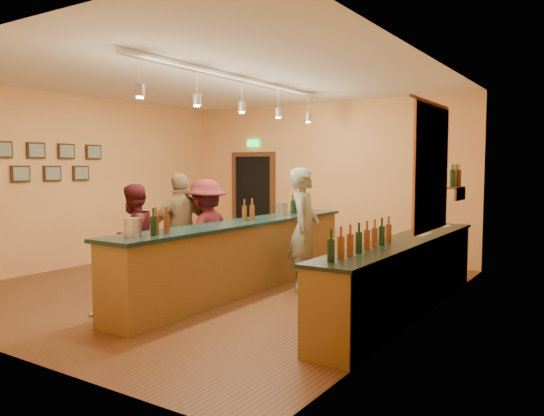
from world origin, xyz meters
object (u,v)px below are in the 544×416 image
Objects in this scene: customer_a at (133,238)px; customer_c at (206,234)px; bar_stool at (390,243)px; back_counter at (404,274)px; customer_b at (182,231)px; bartender at (304,229)px; tasting_bar at (242,251)px.

customer_c reaches higher than customer_a.
bar_stool is at bearing 128.23° from customer_a.
customer_c reaches higher than back_counter.
bar_stool is (2.34, 2.60, -0.31)m from customer_b.
customer_b is (-1.61, -0.95, -0.04)m from bartender.
bartender is (0.76, 0.55, 0.32)m from tasting_bar.
bartender is 2.56× the size of bar_stool.
tasting_bar is 2.87× the size of customer_b.
back_counter is at bearing 96.61° from customer_a.
customer_b is (-0.85, -0.40, 0.28)m from tasting_bar.
bartender is 1.84m from bar_stool.
tasting_bar is at bearing 115.55° from customer_a.
customer_b is at bearing -131.91° from bar_stool.
back_counter is at bearing -119.54° from bartender.
customer_b is 3.51m from bar_stool.
customer_a is at bearing -163.32° from back_counter.
customer_b is at bearing 103.31° from bartender.
back_counter is 3.36m from customer_b.
customer_b reaches higher than customer_c.
customer_b reaches higher than bar_stool.
tasting_bar is at bearing 137.07° from customer_b.
back_counter is at bearing -64.78° from bar_stool.
bartender is 1.11× the size of customer_c.
tasting_bar is at bearing 108.66° from bartender.
bartender is at bearing 35.88° from tasting_bar.
customer_a is (-1.32, -0.94, 0.20)m from tasting_bar.
bar_stool is at bearing 115.22° from back_counter.
customer_b reaches higher than customer_a.
customer_a is at bearing -144.38° from tasting_bar.
tasting_bar is 0.62m from customer_c.
customer_a is 2.23× the size of bar_stool.
customer_c is at bearing 124.70° from customer_a.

